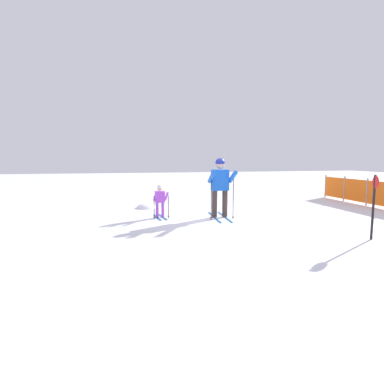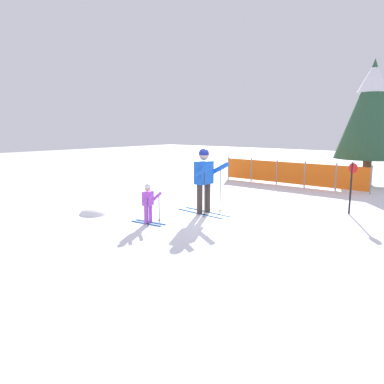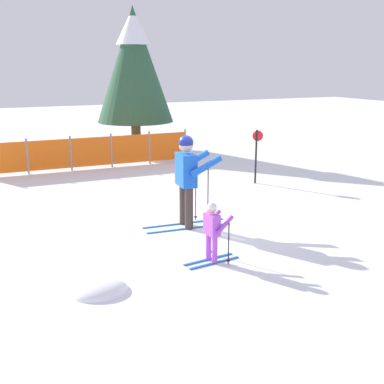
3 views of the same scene
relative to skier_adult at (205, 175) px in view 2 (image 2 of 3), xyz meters
name	(u,v)px [view 2 (image 2 of 3)]	position (x,y,z in m)	size (l,w,h in m)	color
ground_plane	(215,212)	(0.15, 0.28, -1.09)	(60.00, 60.00, 0.00)	white
skier_adult	(205,175)	(0.00, 0.00, 0.00)	(1.74, 0.81, 1.81)	#1966B2
skier_child	(148,201)	(-0.38, -1.79, -0.51)	(0.96, 0.50, 1.00)	#1966B2
safety_fence	(290,173)	(-0.40, 6.23, -0.57)	(6.30, 0.18, 1.05)	gray
conifer_far	(372,108)	(1.88, 8.72, 2.07)	(2.76, 2.76, 5.12)	#4C3823
trail_marker	(351,182)	(3.16, 2.50, -0.20)	(0.27, 0.12, 1.45)	black
snow_mound	(93,214)	(-2.31, -2.07, -1.09)	(0.80, 0.68, 0.32)	white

